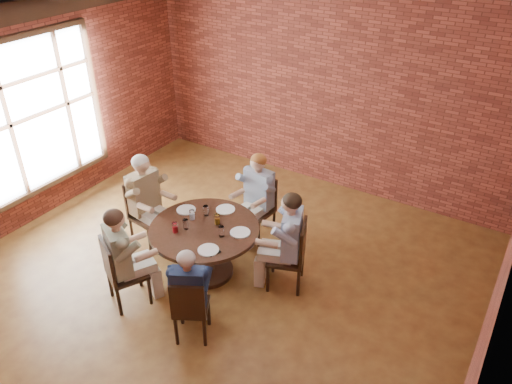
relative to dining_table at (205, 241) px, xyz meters
The scene contains 29 objects.
floor 0.66m from the dining_table, 67.19° to the right, with size 7.00×7.00×0.00m, color olive.
ceiling 2.90m from the dining_table, 67.19° to the right, with size 7.00×7.00×0.00m, color white.
wall_back 3.35m from the dining_table, 87.23° to the left, with size 7.00×7.00×0.00m, color brown.
wall_left 3.33m from the dining_table, behind, with size 7.00×7.00×0.00m, color brown.
wall_right 3.62m from the dining_table, ahead, with size 7.00×7.00×0.00m, color brown.
ceiling_beam 3.60m from the dining_table, behind, with size 0.22×6.90×0.26m, color black.
window 3.23m from the dining_table, behind, with size 0.10×2.16×2.36m.
dining_table is the anchor object (origin of this frame).
chair_a 1.17m from the dining_table, 20.23° to the left, with size 0.58×0.58×0.97m.
diner_a 1.09m from the dining_table, 20.23° to the left, with size 0.56×0.69×1.39m, color #3F62A4, non-canonical shape.
chair_b 1.18m from the dining_table, 83.67° to the left, with size 0.48×0.48×0.95m.
diner_b 1.10m from the dining_table, 83.67° to the left, with size 0.54×0.66×1.35m, color #8292A6, non-canonical shape.
chair_c 1.23m from the dining_table, behind, with size 0.52×0.52×0.98m.
diner_c 1.15m from the dining_table, behind, with size 0.57×0.70×1.41m, color brown, non-canonical shape.
chair_d 1.16m from the dining_table, 117.92° to the right, with size 0.61×0.61×0.96m.
diner_d 1.08m from the dining_table, 117.92° to the right, with size 0.55×0.68×1.38m, color tan, non-canonical shape.
chair_e 1.18m from the dining_table, 61.28° to the right, with size 0.52×0.52×0.89m.
diner_e 1.11m from the dining_table, 61.28° to the right, with size 0.48×0.59×1.25m, color #192646, non-canonical shape.
plate_a 0.54m from the dining_table, 17.57° to the left, with size 0.26×0.26×0.01m, color white.
plate_b 0.54m from the dining_table, 90.52° to the left, with size 0.26×0.26×0.01m, color white.
plate_c 0.54m from the dining_table, 156.98° to the left, with size 0.26×0.26×0.01m, color white.
plate_d 0.54m from the dining_table, 47.03° to the right, with size 0.26×0.26×0.01m, color white.
glass_a 0.42m from the dining_table, ahead, with size 0.07×0.07×0.14m, color white.
glass_b 0.35m from the dining_table, 59.69° to the left, with size 0.07×0.07×0.14m, color white.
glass_c 0.41m from the dining_table, 121.93° to the left, with size 0.07×0.07×0.14m, color white.
glass_d 0.39m from the dining_table, 164.30° to the left, with size 0.07×0.07×0.14m, color white.
glass_e 0.37m from the dining_table, 141.42° to the right, with size 0.07×0.07×0.14m, color white.
glass_f 0.47m from the dining_table, 132.33° to the right, with size 0.07×0.07×0.14m, color white.
smartphone 0.60m from the dining_table, 40.66° to the right, with size 0.08×0.16×0.01m, color black.
Camera 1 is at (3.21, -3.75, 4.49)m, focal length 35.00 mm.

